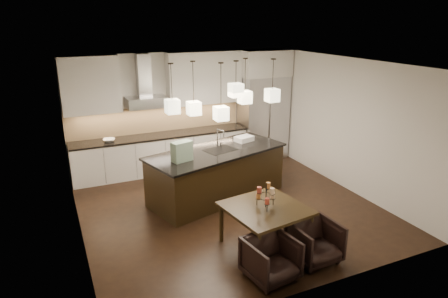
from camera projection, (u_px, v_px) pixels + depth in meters
name	position (u px, v px, depth m)	size (l,w,h in m)	color
floor	(228.00, 207.00, 7.91)	(5.50, 5.50, 0.02)	black
ceiling	(229.00, 63.00, 7.02)	(5.50, 5.50, 0.02)	white
wall_back	(181.00, 110.00, 9.85)	(5.50, 0.02, 2.80)	silver
wall_front	(320.00, 197.00, 5.08)	(5.50, 0.02, 2.80)	silver
wall_left	(72.00, 160.00, 6.39)	(0.02, 5.50, 2.80)	silver
wall_right	(345.00, 124.00, 8.54)	(0.02, 5.50, 2.80)	silver
refrigerator	(263.00, 117.00, 10.45)	(1.20, 0.72, 2.15)	#B7B7BA
fridge_panel	(264.00, 63.00, 10.00)	(1.26, 0.72, 0.65)	silver
lower_cabinets	(162.00, 154.00, 9.62)	(4.21, 0.62, 0.88)	silver
countertop	(161.00, 135.00, 9.48)	(4.21, 0.66, 0.04)	black
backsplash	(157.00, 119.00, 9.63)	(4.21, 0.02, 0.63)	#D8B481
upper_cab_left	(90.00, 85.00, 8.62)	(1.25, 0.35, 1.25)	silver
upper_cab_right	(204.00, 78.00, 9.66)	(1.86, 0.35, 1.25)	silver
hood_canopy	(146.00, 102.00, 9.15)	(0.90, 0.52, 0.24)	#B7B7BA
hood_chimney	(144.00, 75.00, 9.05)	(0.30, 0.28, 0.96)	#B7B7BA
fruit_bowl	(109.00, 140.00, 8.94)	(0.26, 0.26, 0.06)	silver
island_body	(217.00, 175.00, 8.21)	(2.77, 1.11, 0.98)	black
island_top	(217.00, 151.00, 8.05)	(2.86, 1.20, 0.04)	black
faucet	(217.00, 138.00, 8.12)	(0.11, 0.27, 0.42)	silver
tote_bag	(182.00, 151.00, 7.40)	(0.38, 0.20, 0.38)	#1A5530
food_container	(244.00, 139.00, 8.62)	(0.38, 0.27, 0.11)	silver
dining_table	(265.00, 227.00, 6.45)	(1.18, 1.18, 0.71)	black
candelabra	(266.00, 195.00, 6.27)	(0.34, 0.34, 0.42)	black
candle_a	(273.00, 195.00, 6.35)	(0.07, 0.07, 0.09)	beige
candle_b	(258.00, 196.00, 6.34)	(0.07, 0.07, 0.09)	#D08240
candle_c	(267.00, 201.00, 6.16)	(0.07, 0.07, 0.09)	#A33929
candle_d	(268.00, 185.00, 6.36)	(0.07, 0.07, 0.09)	#D08240
candle_e	(259.00, 190.00, 6.19)	(0.07, 0.07, 0.09)	#A33929
candle_f	(272.00, 191.00, 6.14)	(0.07, 0.07, 0.09)	beige
armchair_left	(271.00, 259.00, 5.67)	(0.67, 0.69, 0.63)	black
armchair_right	(315.00, 242.00, 6.09)	(0.68, 0.70, 0.64)	black
pendant_a	(172.00, 106.00, 7.37)	(0.24, 0.24, 0.26)	#F1EBC2
pendant_b	(194.00, 108.00, 7.75)	(0.24, 0.24, 0.26)	#F1EBC2
pendant_c	(236.00, 90.00, 7.70)	(0.24, 0.24, 0.26)	#F1EBC2
pendant_d	(245.00, 97.00, 8.22)	(0.24, 0.24, 0.26)	#F1EBC2
pendant_e	(272.00, 95.00, 8.07)	(0.24, 0.24, 0.26)	#F1EBC2
pendant_f	(221.00, 113.00, 7.51)	(0.24, 0.24, 0.26)	#F1EBC2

